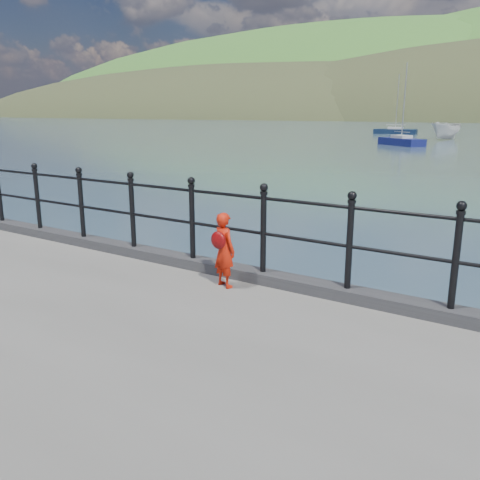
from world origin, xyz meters
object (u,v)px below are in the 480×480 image
Objects in this scene: child at (224,249)px; sailboat_left at (395,132)px; launch_white at (446,131)px; sailboat_port at (401,142)px; railing at (226,217)px.

child is 72.92m from sailboat_left.
launch_white is 0.68× the size of sailboat_port.
sailboat_port reaches higher than launch_white.
sailboat_left is 26.51m from sailboat_port.
launch_white is 16.21m from sailboat_left.
launch_white is at bearing 98.83° from railing.
child is (0.26, -0.43, -0.32)m from railing.
sailboat_left is (-18.57, 70.01, -1.49)m from railing.
launch_white is (-8.86, 57.05, -0.79)m from railing.
child is at bearing -38.74° from sailboat_port.
launch_white reaches higher than child.
launch_white is 12.38m from sailboat_port.
sailboat_left is at bearing 141.23° from launch_white.
sailboat_left reaches higher than sailboat_port.
sailboat_port is at bearing -82.79° from launch_white.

